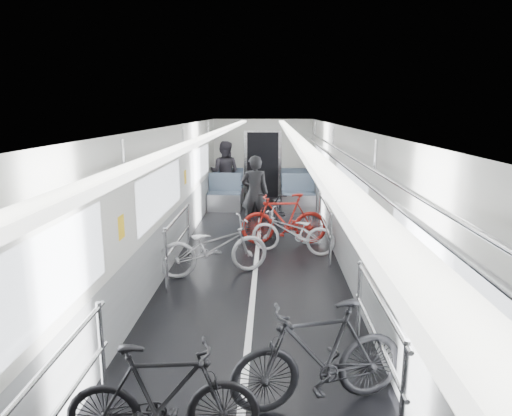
% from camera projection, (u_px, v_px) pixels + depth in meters
% --- Properties ---
extents(car_shell, '(3.02, 14.01, 2.41)m').
position_uv_depth(car_shell, '(258.00, 190.00, 8.95)').
color(car_shell, black).
rests_on(car_shell, ground).
extents(bike_left_mid, '(1.56, 0.57, 0.92)m').
position_uv_depth(bike_left_mid, '(164.00, 397.00, 3.59)').
color(bike_left_mid, black).
rests_on(bike_left_mid, floor).
extents(bike_left_far, '(1.93, 1.20, 0.95)m').
position_uv_depth(bike_left_far, '(214.00, 247.00, 7.48)').
color(bike_left_far, '#99989D').
rests_on(bike_left_far, floor).
extents(bike_right_near, '(1.74, 0.92, 1.00)m').
position_uv_depth(bike_right_near, '(319.00, 355.00, 4.13)').
color(bike_right_near, black).
rests_on(bike_right_near, floor).
extents(bike_right_mid, '(1.71, 1.00, 0.85)m').
position_uv_depth(bike_right_mid, '(293.00, 232.00, 8.60)').
color(bike_right_mid, '#BCBBC0').
rests_on(bike_right_mid, floor).
extents(bike_right_far, '(1.77, 0.61, 1.04)m').
position_uv_depth(bike_right_far, '(284.00, 219.00, 9.17)').
color(bike_right_far, maroon).
rests_on(bike_right_far, floor).
extents(bike_aisle, '(0.87, 1.82, 0.92)m').
position_uv_depth(bike_aisle, '(275.00, 211.00, 10.19)').
color(bike_aisle, black).
rests_on(bike_aisle, floor).
extents(person_standing, '(0.63, 0.42, 1.69)m').
position_uv_depth(person_standing, '(255.00, 193.00, 10.22)').
color(person_standing, black).
rests_on(person_standing, floor).
extents(person_seated, '(1.00, 0.85, 1.80)m').
position_uv_depth(person_seated, '(225.00, 172.00, 13.17)').
color(person_seated, '#2D2A31').
rests_on(person_seated, floor).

